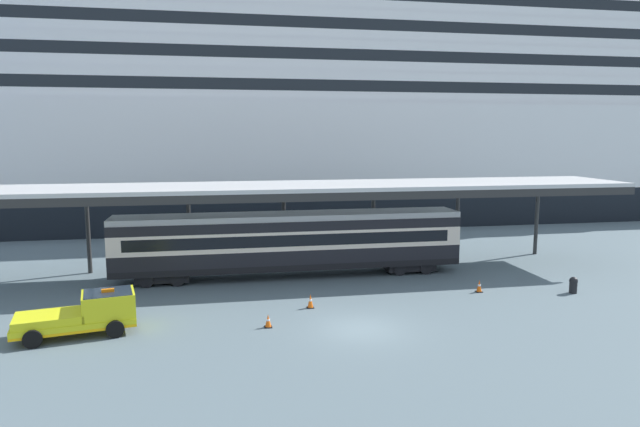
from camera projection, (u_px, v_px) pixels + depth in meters
The scene contains 9 objects.
ground_plane at pixel (360, 329), 26.17m from camera, with size 400.00×400.00×0.00m, color slate.
cruise_ship at pixel (94, 87), 60.61m from camera, with size 153.45×29.30×41.75m.
platform_canopy at pixel (289, 189), 35.52m from camera, with size 45.15×6.41×5.91m.
train_carriage at pixel (290, 241), 35.56m from camera, with size 21.96×2.81×4.11m.
service_truck at pixel (87, 313), 25.42m from camera, with size 5.50×3.02×2.02m.
traffic_cone_near at pixel (268, 321), 26.36m from camera, with size 0.36×0.36×0.63m.
traffic_cone_mid at pixel (310, 301), 29.29m from camera, with size 0.36×0.36×0.75m.
traffic_cone_far at pixel (479, 286), 32.25m from camera, with size 0.36×0.36×0.71m.
quay_bollard at pixel (573, 284), 32.03m from camera, with size 0.48×0.48×0.96m.
Camera 1 is at (-6.49, -24.36, 9.09)m, focal length 31.20 mm.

